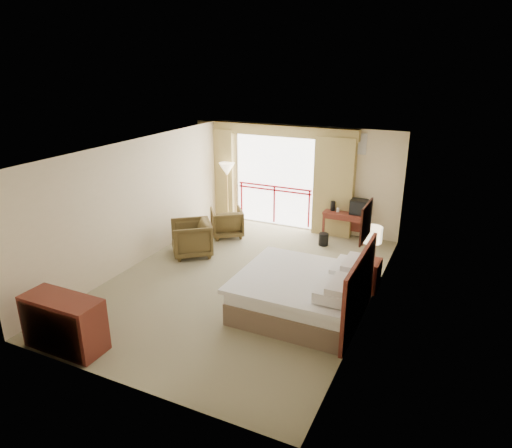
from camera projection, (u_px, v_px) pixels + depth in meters
The scene contains 29 objects.
floor at pixel (243, 281), 9.25m from camera, with size 7.00×7.00×0.00m, color #837C5A.
ceiling at pixel (242, 149), 8.33m from camera, with size 7.00×7.00×0.00m, color white.
wall_back at pixel (304, 178), 11.77m from camera, with size 5.00×5.00×0.00m, color beige.
wall_front at pixel (119, 300), 5.81m from camera, with size 5.00×5.00×0.00m, color beige.
wall_left at pixel (139, 202), 9.79m from camera, with size 7.00×7.00×0.00m, color beige.
wall_right at pixel (373, 239), 7.79m from camera, with size 7.00×7.00×0.00m, color beige.
balcony_door at pixel (275, 181), 12.13m from camera, with size 2.40×2.40×0.00m, color white.
balcony_railing at pixel (274, 195), 12.24m from camera, with size 2.09×0.03×1.02m.
curtain_left at pixel (218, 174), 12.66m from camera, with size 1.00×0.26×2.50m, color olive.
curtain_right at pixel (334, 187), 11.34m from camera, with size 1.00×0.26×2.50m, color olive.
valance at pixel (274, 130), 11.58m from camera, with size 4.40×0.22×0.28m, color olive.
hvac_vent at pixel (356, 144), 10.88m from camera, with size 0.50×0.04×0.50m, color silver.
bed at pixel (304, 293), 8.01m from camera, with size 2.13×2.06×0.97m.
headboard at pixel (359, 290), 7.53m from camera, with size 0.06×2.10×1.30m, color #581C16.
framed_art at pixel (366, 222), 7.12m from camera, with size 0.04×0.72×0.60m.
nightstand at pixel (368, 275), 8.86m from camera, with size 0.42×0.50×0.60m, color #581C16.
table_lamp at pixel (372, 235), 8.63m from camera, with size 0.37×0.37×0.65m.
phone at pixel (365, 261), 8.63m from camera, with size 0.18×0.14×0.08m, color black.
desk at pixel (346, 218), 11.28m from camera, with size 1.08×0.52×0.71m.
tv at pixel (359, 207), 11.00m from camera, with size 0.40×0.32×0.37m.
coffee_maker at pixel (333, 206), 11.29m from camera, with size 0.11×0.11×0.24m, color black.
cup at pixel (338, 210), 11.21m from camera, with size 0.07×0.07×0.10m, color white.
wastebasket at pixel (323, 239), 11.01m from camera, with size 0.24×0.24×0.30m, color black.
armchair_far at pixel (227, 236), 11.65m from camera, with size 0.76×0.78×0.71m, color #483819.
armchair_near at pixel (192, 254), 10.53m from camera, with size 0.86×0.88×0.80m, color #483819.
side_table at pixel (202, 230), 10.99m from camera, with size 0.49×0.49×0.53m.
book at pixel (201, 224), 10.93m from camera, with size 0.16×0.21×0.02m, color white.
floor_lamp at pixel (227, 171), 12.20m from camera, with size 0.42×0.42×1.65m.
dresser at pixel (64, 323), 6.99m from camera, with size 1.29×0.55×0.86m.
Camera 1 is at (3.78, -7.40, 4.23)m, focal length 32.00 mm.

